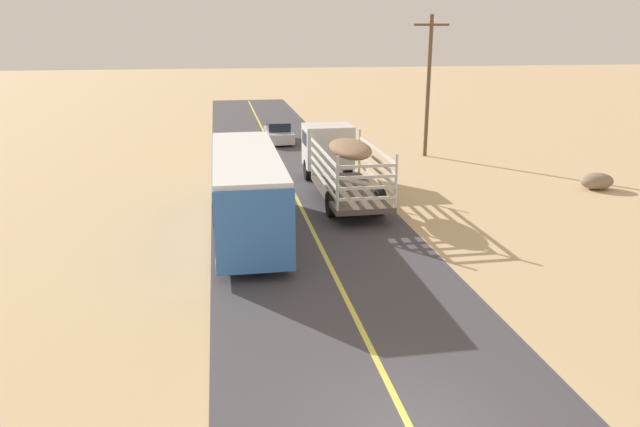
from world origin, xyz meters
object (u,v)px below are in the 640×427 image
at_px(livestock_truck, 336,154).
at_px(bus, 247,191).
at_px(boulder_near_shoulder, 597,181).
at_px(car_far, 279,133).
at_px(power_pole_mid, 428,83).

bearing_deg(livestock_truck, bus, -127.46).
height_order(bus, boulder_near_shoulder, bus).
bearing_deg(bus, car_far, 80.65).
bearing_deg(bus, boulder_near_shoulder, 12.64).
relative_size(livestock_truck, power_pole_mid, 1.13).
distance_m(car_far, boulder_near_shoulder, 21.39).
height_order(power_pole_mid, boulder_near_shoulder, power_pole_mid).
bearing_deg(bus, livestock_truck, 52.54).
distance_m(bus, power_pole_mid, 18.18).
distance_m(livestock_truck, boulder_near_shoulder, 13.25).
bearing_deg(boulder_near_shoulder, power_pole_mid, 121.39).
relative_size(livestock_truck, boulder_near_shoulder, 5.76).
distance_m(bus, boulder_near_shoulder, 18.20).
bearing_deg(boulder_near_shoulder, livestock_truck, 170.48).
relative_size(livestock_truck, bus, 0.97).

